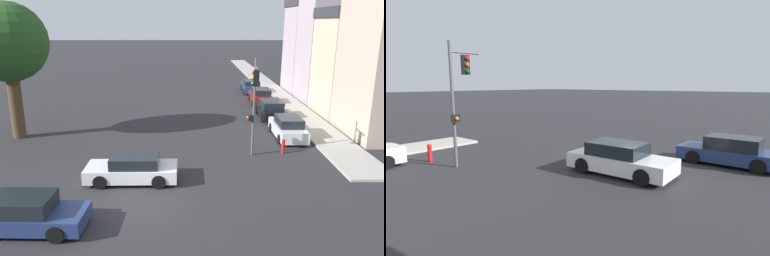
{
  "view_description": "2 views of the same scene",
  "coord_description": "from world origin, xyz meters",
  "views": [
    {
      "loc": [
        2.51,
        -14.98,
        7.78
      ],
      "look_at": [
        2.5,
        4.26,
        2.29
      ],
      "focal_mm": 35.0,
      "sensor_mm": 36.0,
      "label": 1
    },
    {
      "loc": [
        -6.85,
        13.52,
        3.89
      ],
      "look_at": [
        1.97,
        2.35,
        1.78
      ],
      "focal_mm": 28.0,
      "sensor_mm": 36.0,
      "label": 2
    }
  ],
  "objects": [
    {
      "name": "ground_plane",
      "position": [
        0.0,
        0.0,
        0.0
      ],
      "size": [
        300.0,
        300.0,
        0.0
      ],
      "primitive_type": "plane",
      "color": "#28282B"
    },
    {
      "name": "sidewalk_strip",
      "position": [
        11.84,
        32.33,
        0.07
      ],
      "size": [
        2.7,
        60.0,
        0.14
      ],
      "color": "#ADA89E",
      "rests_on": "ground_plane"
    },
    {
      "name": "rowhouse_backdrop",
      "position": [
        16.94,
        18.74,
        5.62
      ],
      "size": [
        7.97,
        24.12,
        12.42
      ],
      "color": "#BCA893",
      "rests_on": "ground_plane"
    },
    {
      "name": "street_tree",
      "position": [
        -9.49,
        9.93,
        6.38
      ],
      "size": [
        5.17,
        5.17,
        9.07
      ],
      "color": "#4C3823",
      "rests_on": "ground_plane"
    },
    {
      "name": "traffic_signal",
      "position": [
        6.06,
        6.02,
        3.69
      ],
      "size": [
        0.52,
        1.6,
        5.81
      ],
      "rotation": [
        0.0,
        0.0,
        3.06
      ],
      "color": "#515456",
      "rests_on": "ground_plane"
    },
    {
      "name": "crossing_car_0",
      "position": [
        -0.47,
        2.49,
        0.66
      ],
      "size": [
        4.57,
        2.08,
        1.38
      ],
      "rotation": [
        0.0,
        0.0,
        3.16
      ],
      "color": "silver",
      "rests_on": "ground_plane"
    },
    {
      "name": "crossing_car_1",
      "position": [
        -3.87,
        -2.08,
        0.66
      ],
      "size": [
        4.53,
        2.07,
        1.4
      ],
      "rotation": [
        0.0,
        0.0,
        -0.02
      ],
      "color": "navy",
      "rests_on": "ground_plane"
    },
    {
      "name": "parked_car_0",
      "position": [
        9.13,
        9.84,
        0.7
      ],
      "size": [
        1.88,
        4.49,
        1.5
      ],
      "rotation": [
        0.0,
        0.0,
        1.57
      ],
      "color": "silver",
      "rests_on": "ground_plane"
    },
    {
      "name": "parked_car_1",
      "position": [
        9.08,
        15.41,
        0.7
      ],
      "size": [
        2.0,
        4.41,
        1.48
      ],
      "rotation": [
        0.0,
        0.0,
        1.58
      ],
      "color": "black",
      "rests_on": "ground_plane"
    },
    {
      "name": "parked_car_2",
      "position": [
        9.23,
        21.09,
        0.7
      ],
      "size": [
        2.08,
        4.64,
        1.48
      ],
      "rotation": [
        0.0,
        0.0,
        1.54
      ],
      "color": "maroon",
      "rests_on": "ground_plane"
    },
    {
      "name": "parked_car_3",
      "position": [
        9.22,
        27.16,
        0.66
      ],
      "size": [
        2.05,
        4.78,
        1.37
      ],
      "rotation": [
        0.0,
        0.0,
        1.55
      ],
      "color": "navy",
      "rests_on": "ground_plane"
    },
    {
      "name": "fire_hydrant",
      "position": [
        8.07,
        6.63,
        0.49
      ],
      "size": [
        0.22,
        0.22,
        0.92
      ],
      "color": "red",
      "rests_on": "ground_plane"
    }
  ]
}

